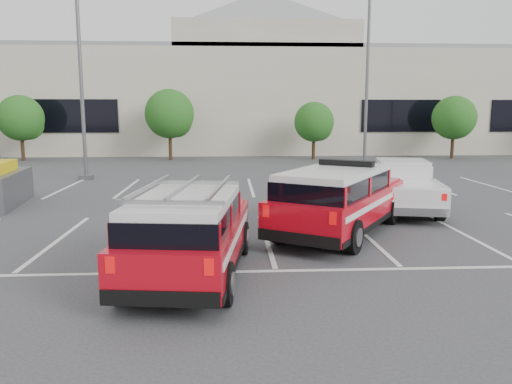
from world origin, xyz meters
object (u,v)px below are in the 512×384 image
tree_mid_left (171,116)px  tree_mid_right (315,123)px  white_pickup (403,190)px  tree_right (455,119)px  light_pole_mid (367,78)px  convention_building (241,96)px  light_pole_left (81,72)px  ladder_suv (190,239)px  tree_left (22,120)px  fire_chief_suv (339,205)px

tree_mid_left → tree_mid_right: bearing=-0.0°
tree_mid_left → white_pickup: bearing=-61.7°
tree_right → light_pole_mid: light_pole_mid is taller
convention_building → tree_mid_left: convention_building is taller
light_pole_mid → light_pole_left: bearing=-165.1°
ladder_suv → convention_building: bearing=93.8°
tree_mid_left → light_pole_left: size_ratio=0.47×
ladder_suv → tree_left: bearing=124.6°
convention_building → ladder_suv: convention_building is taller
tree_mid_right → light_pole_mid: bearing=-72.5°
tree_mid_left → light_pole_mid: size_ratio=0.47×
tree_right → white_pickup: 21.08m
light_pole_mid → white_pickup: (-2.03, -12.33, -4.53)m
tree_mid_right → light_pole_left: bearing=-142.5°
tree_right → light_pole_mid: bearing=-143.2°
convention_building → tree_left: bearing=-146.9°
light_pole_mid → tree_left: bearing=164.6°
convention_building → white_pickup: size_ratio=10.68×
tree_right → fire_chief_suv: tree_right is taller
tree_mid_left → light_pole_left: light_pole_left is taller
light_pole_mid → tree_mid_right: bearing=107.5°
convention_building → light_pole_left: convention_building is taller
tree_mid_left → tree_right: 20.00m
convention_building → light_pole_left: (-8.18, -19.86, 0.47)m
convention_building → light_pole_left: size_ratio=5.86×
light_pole_left → white_pickup: 16.07m
tree_mid_right → light_pole_left: size_ratio=0.39×
convention_building → tree_mid_right: (4.91, -9.82, -2.22)m
white_pickup → ladder_suv: (-6.73, -6.77, 0.12)m
white_pickup → convention_building: bearing=110.8°
tree_mid_right → tree_right: (10.00, 0.00, 0.27)m
tree_mid_right → ladder_suv: (-6.85, -25.14, -1.73)m
convention_building → tree_mid_left: bearing=-117.4°
convention_building → white_pickup: 28.88m
fire_chief_suv → ladder_suv: (-3.78, -3.39, -0.04)m
tree_mid_right → fire_chief_suv: size_ratio=0.68×
tree_mid_right → fire_chief_suv: (-3.07, -21.75, -1.69)m
fire_chief_suv → light_pole_left: bearing=162.8°
fire_chief_suv → light_pole_mid: bearing=104.7°
tree_left → tree_mid_right: size_ratio=1.11×
tree_mid_left → white_pickup: (9.88, -18.37, -2.39)m
fire_chief_suv → ladder_suv: 5.08m
tree_mid_right → white_pickup: bearing=-90.4°
tree_left → ladder_suv: (13.15, -25.14, -2.00)m
white_pickup → light_pole_mid: bearing=91.8°
tree_mid_right → tree_right: 10.00m
tree_left → ladder_suv: 28.44m
tree_left → fire_chief_suv: 27.63m
light_pole_mid → convention_building: bearing=113.3°
fire_chief_suv → white_pickup: (2.95, 3.37, -0.15)m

